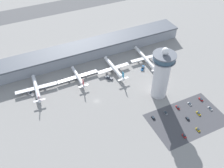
% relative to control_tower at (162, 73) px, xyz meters
% --- Properties ---
extents(ground_plane, '(1000.00, 1000.00, 0.00)m').
position_rel_control_tower_xyz_m(ground_plane, '(-55.48, 16.33, -25.22)').
color(ground_plane, gray).
extents(terminal_building, '(259.93, 25.00, 14.46)m').
position_rel_control_tower_xyz_m(terminal_building, '(-55.48, 86.33, -17.90)').
color(terminal_building, '#9399A3').
rests_on(terminal_building, ground).
extents(runway_strip, '(389.90, 44.00, 0.01)m').
position_rel_control_tower_xyz_m(runway_strip, '(-55.48, 221.19, -25.22)').
color(runway_strip, '#515154').
rests_on(runway_strip, ground).
extents(control_tower, '(19.88, 19.88, 51.61)m').
position_rel_control_tower_xyz_m(control_tower, '(0.00, 0.00, 0.00)').
color(control_tower, silver).
rests_on(control_tower, ground).
extents(parking_lot_surface, '(64.00, 40.00, 0.01)m').
position_rel_control_tower_xyz_m(parking_lot_surface, '(5.52, -35.94, -25.22)').
color(parking_lot_surface, '#424247').
rests_on(parking_lot_surface, ground).
extents(airplane_gate_alpha, '(38.99, 37.45, 12.18)m').
position_rel_control_tower_xyz_m(airplane_gate_alpha, '(-101.72, 52.44, -21.07)').
color(airplane_gate_alpha, silver).
rests_on(airplane_gate_alpha, ground).
extents(airplane_gate_bravo, '(41.72, 32.59, 11.07)m').
position_rel_control_tower_xyz_m(airplane_gate_bravo, '(-60.65, 51.94, -21.45)').
color(airplane_gate_bravo, white).
rests_on(airplane_gate_bravo, ground).
extents(airplane_gate_charlie, '(34.90, 40.71, 12.88)m').
position_rel_control_tower_xyz_m(airplane_gate_charlie, '(-22.79, 48.18, -20.89)').
color(airplane_gate_charlie, white).
rests_on(airplane_gate_charlie, ground).
extents(airplane_gate_delta, '(32.96, 45.85, 11.55)m').
position_rel_control_tower_xyz_m(airplane_gate_delta, '(15.42, 49.66, -21.16)').
color(airplane_gate_delta, white).
rests_on(airplane_gate_delta, ground).
extents(service_truck_catering, '(3.43, 8.16, 2.56)m').
position_rel_control_tower_xyz_m(service_truck_catering, '(17.64, 25.73, -24.34)').
color(service_truck_catering, black).
rests_on(service_truck_catering, ground).
extents(service_truck_fuel, '(6.96, 7.36, 2.80)m').
position_rel_control_tower_xyz_m(service_truck_fuel, '(6.45, 39.42, -24.25)').
color(service_truck_fuel, black).
rests_on(service_truck_fuel, ground).
extents(service_truck_baggage, '(7.05, 8.29, 2.94)m').
position_rel_control_tower_xyz_m(service_truck_baggage, '(-32.49, 40.09, -24.20)').
color(service_truck_baggage, black).
rests_on(service_truck_baggage, ground).
extents(service_truck_water, '(5.28, 7.15, 2.50)m').
position_rel_control_tower_xyz_m(service_truck_water, '(-107.95, 50.40, -24.36)').
color(service_truck_water, black).
rests_on(service_truck_water, ground).
extents(car_black_suv, '(1.92, 4.63, 1.41)m').
position_rel_control_tower_xyz_m(car_black_suv, '(31.14, -35.35, -24.68)').
color(car_black_suv, black).
rests_on(car_black_suv, ground).
extents(car_white_wagon, '(1.77, 4.06, 1.38)m').
position_rel_control_tower_xyz_m(car_white_wagon, '(5.87, -36.27, -24.69)').
color(car_white_wagon, black).
rests_on(car_white_wagon, ground).
extents(car_green_van, '(1.91, 4.42, 1.37)m').
position_rel_control_tower_xyz_m(car_green_van, '(-19.94, -23.04, -24.69)').
color(car_green_van, black).
rests_on(car_green_van, ground).
extents(car_navy_sedan, '(1.86, 4.52, 1.39)m').
position_rel_control_tower_xyz_m(car_navy_sedan, '(-7.15, -22.86, -24.69)').
color(car_navy_sedan, black).
rests_on(car_navy_sedan, ground).
extents(car_maroon_suv, '(1.89, 4.08, 1.53)m').
position_rel_control_tower_xyz_m(car_maroon_suv, '(-7.80, -49.45, -24.63)').
color(car_maroon_suv, black).
rests_on(car_maroon_suv, ground).
extents(car_red_hatchback, '(1.91, 4.80, 1.56)m').
position_rel_control_tower_xyz_m(car_red_hatchback, '(18.00, -35.60, -24.61)').
color(car_red_hatchback, black).
rests_on(car_red_hatchback, ground).
extents(car_blue_compact, '(1.80, 4.05, 1.52)m').
position_rel_control_tower_xyz_m(car_blue_compact, '(6.07, -49.32, -24.63)').
color(car_blue_compact, black).
rests_on(car_blue_compact, ground).
extents(car_silver_sedan, '(2.01, 4.65, 1.38)m').
position_rel_control_tower_xyz_m(car_silver_sedan, '(31.32, -23.03, -24.69)').
color(car_silver_sedan, black).
rests_on(car_silver_sedan, ground).
extents(car_yellow_taxi, '(1.81, 4.29, 1.38)m').
position_rel_control_tower_xyz_m(car_yellow_taxi, '(18.45, -23.08, -24.69)').
color(car_yellow_taxi, black).
rests_on(car_yellow_taxi, ground).
extents(car_grey_coupe, '(1.83, 4.52, 1.58)m').
position_rel_control_tower_xyz_m(car_grey_coupe, '(6.09, -22.15, -24.60)').
color(car_grey_coupe, black).
rests_on(car_grey_coupe, ground).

